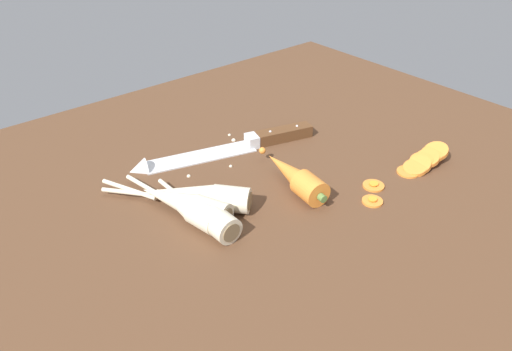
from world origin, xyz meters
TOP-DOWN VIEW (x-y plane):
  - ground_plane at (0.00, 0.00)cm, footprint 120.00×90.00cm
  - chefs_knife at (1.84, 9.61)cm, footprint 34.28×12.85cm
  - whole_carrot at (4.02, -6.89)cm, footprint 6.06×17.74cm
  - parsnip_front at (-13.61, -2.04)cm, footprint 6.04×20.66cm
  - parsnip_mid_left at (-12.37, -5.42)cm, footprint 4.04×18.89cm
  - parsnip_mid_right at (-10.61, -1.48)cm, footprint 16.76×19.69cm
  - parsnip_back at (-13.55, -1.45)cm, footprint 10.95×22.24cm
  - carrot_slice_stack at (25.46, -16.40)cm, footprint 10.99×4.45cm
  - carrot_slice_stray_near at (10.43, -17.64)cm, footprint 3.24×3.24cm
  - carrot_slice_stray_mid at (13.98, -15.00)cm, footprint 3.48×3.48cm
  - mince_crumbs at (1.08, 10.21)cm, footprint 16.12×9.89cm

SIDE VIEW (x-z plane):
  - ground_plane at x=0.00cm, z-range -4.00..0.00cm
  - mince_crumbs at x=1.08cm, z-range -0.06..0.78cm
  - carrot_slice_stray_near at x=10.43cm, z-range 0.01..0.71cm
  - carrot_slice_stray_mid at x=13.98cm, z-range 0.01..0.71cm
  - chefs_knife at x=1.84cm, z-range -1.44..2.74cm
  - carrot_slice_stack at x=25.46cm, z-range -0.62..2.83cm
  - parsnip_mid_right at x=-10.61cm, z-range -0.02..3.98cm
  - parsnip_back at x=-13.55cm, z-range -0.02..3.98cm
  - parsnip_front at x=-13.61cm, z-range -0.02..3.98cm
  - parsnip_mid_left at x=-12.37cm, z-range -0.02..3.98cm
  - whole_carrot at x=4.02cm, z-range 0.00..4.20cm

